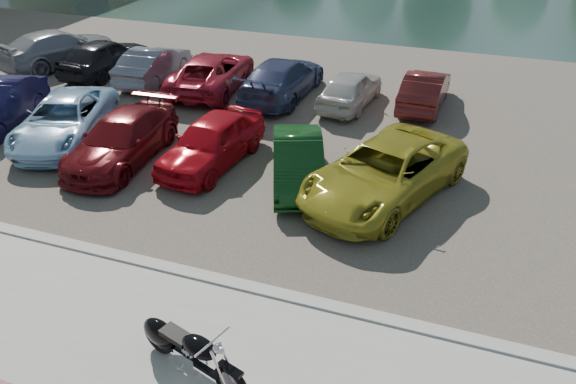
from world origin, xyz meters
TOP-DOWN VIEW (x-y plane):
  - ground at (0.00, 0.00)m, footprint 200.00×200.00m
  - kerb at (0.00, 2.00)m, footprint 60.00×0.30m
  - parking_lot at (0.00, 11.00)m, footprint 60.00×18.00m
  - motorcycle at (-0.58, -0.24)m, footprint 2.27×1.01m
  - car_2 at (-8.33, 6.58)m, footprint 3.51×5.13m
  - car_3 at (-5.93, 6.01)m, footprint 2.05×4.53m
  - car_4 at (-3.45, 6.65)m, footprint 1.99×4.13m
  - car_5 at (-0.85, 6.45)m, footprint 2.51×3.91m
  - car_6 at (1.41, 6.45)m, footprint 4.08×5.65m
  - car_7 at (-13.34, 12.55)m, footprint 3.53×5.30m
  - car_8 at (-10.87, 12.21)m, footprint 2.05×4.28m
  - car_9 at (-8.61, 12.12)m, footprint 1.60×4.04m
  - car_10 at (-6.09, 12.04)m, footprint 2.71×4.99m
  - car_11 at (-3.39, 12.19)m, footprint 2.07×4.81m
  - car_12 at (-0.89, 12.18)m, footprint 1.79×3.74m
  - car_13 at (1.55, 12.91)m, footprint 1.42×3.78m

SIDE VIEW (x-z plane):
  - ground at x=0.00m, z-range 0.00..0.00m
  - parking_lot at x=0.00m, z-range 0.00..0.04m
  - kerb at x=0.00m, z-range 0.00..0.14m
  - motorcycle at x=-0.58m, z-range 0.04..1.09m
  - car_5 at x=-0.85m, z-range 0.04..1.26m
  - car_13 at x=1.55m, z-range 0.04..1.27m
  - car_12 at x=-0.89m, z-range 0.04..1.27m
  - car_3 at x=-5.93m, z-range 0.04..1.33m
  - car_2 at x=-8.33m, z-range 0.04..1.34m
  - car_9 at x=-8.61m, z-range 0.04..1.35m
  - car_10 at x=-6.09m, z-range 0.04..1.37m
  - car_4 at x=-3.45m, z-range 0.04..1.40m
  - car_11 at x=-3.39m, z-range 0.04..1.42m
  - car_8 at x=-10.87m, z-range 0.04..1.45m
  - car_7 at x=-13.34m, z-range 0.04..1.47m
  - car_6 at x=1.41m, z-range 0.04..1.47m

